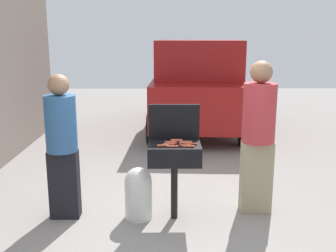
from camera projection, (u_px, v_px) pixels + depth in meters
ground_plane at (167, 218)px, 4.70m from camera, size 24.00×24.00×0.00m
bbq_grill at (174, 156)px, 4.55m from camera, size 0.60×0.44×0.90m
grill_lid_open at (174, 122)px, 4.68m from camera, size 0.60×0.05×0.42m
hot_dog_0 at (186, 142)px, 4.56m from camera, size 0.13×0.03×0.03m
hot_dog_1 at (171, 144)px, 4.49m from camera, size 0.13×0.04×0.03m
hot_dog_2 at (169, 144)px, 4.46m from camera, size 0.13×0.03×0.03m
hot_dog_3 at (171, 142)px, 4.55m from camera, size 0.13×0.03×0.03m
hot_dog_4 at (191, 144)px, 4.48m from camera, size 0.13×0.03×0.03m
hot_dog_5 at (186, 145)px, 4.42m from camera, size 0.13×0.04×0.03m
hot_dog_6 at (176, 141)px, 4.60m from camera, size 0.13×0.04×0.03m
hot_dog_7 at (172, 146)px, 4.38m from camera, size 0.13×0.03×0.03m
hot_dog_8 at (163, 145)px, 4.41m from camera, size 0.13×0.04×0.03m
hot_dog_9 at (177, 140)px, 4.64m from camera, size 0.13×0.03×0.03m
hot_dog_10 at (185, 143)px, 4.51m from camera, size 0.13×0.03×0.03m
hot_dog_11 at (188, 146)px, 4.38m from camera, size 0.13×0.03×0.03m
propane_tank at (138, 192)px, 4.65m from camera, size 0.32×0.32×0.62m
person_left at (62, 142)px, 4.54m from camera, size 0.36×0.36×1.69m
person_right at (258, 133)px, 4.68m from camera, size 0.38×0.38×1.83m
parked_minivan at (197, 84)px, 9.11m from camera, size 2.22×4.50×2.02m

